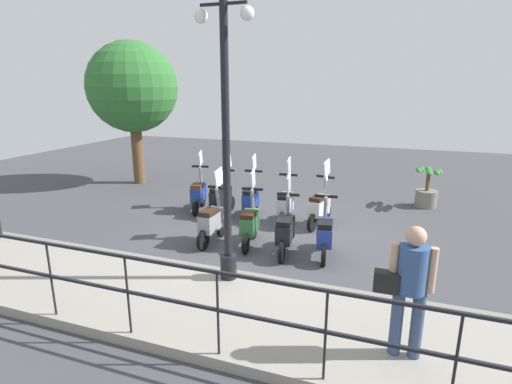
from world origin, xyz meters
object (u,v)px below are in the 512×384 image
scooter_near_1 (285,230)px  scooter_near_3 (212,221)px  tree_large (133,88)px  scooter_near_2 (250,223)px  pedestrian_with_bag (409,282)px  scooter_far_0 (320,206)px  scooter_near_0 (324,233)px  scooter_far_4 (199,193)px  potted_palm (427,191)px  scooter_far_1 (286,204)px  scooter_far_2 (251,199)px  scooter_far_3 (221,197)px  lamp_post_near (226,157)px

scooter_near_1 → scooter_near_3: same height
tree_large → scooter_near_2: bearing=-125.3°
scooter_near_1 → scooter_near_2: same height
pedestrian_with_bag → scooter_far_0: bearing=21.7°
pedestrian_with_bag → scooter_near_1: bearing=38.4°
scooter_near_0 → scooter_far_4: (1.78, 3.60, 0.00)m
potted_palm → scooter_near_0: size_ratio=0.69×
potted_palm → scooter_far_0: (-2.51, 2.42, 0.04)m
pedestrian_with_bag → scooter_far_1: (4.36, 2.63, -0.60)m
scooter_far_2 → scooter_far_3: same height
scooter_near_1 → scooter_far_0: 1.82m
lamp_post_near → scooter_near_0: size_ratio=2.92×
scooter_near_1 → scooter_far_3: size_ratio=1.00×
lamp_post_near → potted_palm: bearing=-29.1°
scooter_near_0 → scooter_far_1: bearing=27.5°
potted_palm → scooter_far_2: (-2.47, 4.13, 0.04)m
scooter_near_1 → scooter_near_3: 1.58m
potted_palm → scooter_far_3: 5.52m
tree_large → scooter_near_2: (-3.83, -5.41, -2.62)m
scooter_far_0 → scooter_near_0: bearing=-154.3°
scooter_far_3 → scooter_near_2: bearing=-133.2°
pedestrian_with_bag → scooter_far_0: pedestrian_with_bag is taller
lamp_post_near → potted_palm: size_ratio=4.25×
tree_large → pedestrian_with_bag: bearing=-128.4°
scooter_far_2 → scooter_far_4: size_ratio=1.00×
lamp_post_near → scooter_far_1: lamp_post_near is taller
potted_palm → scooter_near_2: 5.44m
lamp_post_near → scooter_far_4: 4.50m
pedestrian_with_bag → scooter_far_2: (4.47, 3.55, -0.60)m
tree_large → scooter_far_2: size_ratio=2.96×
potted_palm → scooter_near_1: bearing=147.5°
scooter_near_3 → scooter_far_0: size_ratio=1.00×
tree_large → scooter_far_1: 6.71m
scooter_near_2 → scooter_far_1: same height
scooter_far_3 → scooter_far_0: bearing=-82.7°
scooter_far_1 → scooter_near_1: bearing=-168.7°
scooter_near_3 → scooter_far_3: same height
lamp_post_near → scooter_far_4: size_ratio=2.92×
scooter_near_2 → scooter_far_2: 1.76m
lamp_post_near → potted_palm: 6.92m
scooter_near_0 → scooter_near_3: 2.31m
scooter_near_3 → scooter_far_2: (1.79, -0.19, 0.00)m
tree_large → scooter_far_4: (-2.10, -3.34, -2.62)m
scooter_near_0 → scooter_near_3: size_ratio=1.00×
scooter_far_1 → scooter_far_4: 2.40m
scooter_near_1 → tree_large: bearing=50.7°
scooter_far_0 → scooter_far_3: size_ratio=1.00×
tree_large → scooter_near_2: tree_large is taller
scooter_far_3 → scooter_far_2: bearing=-77.1°
scooter_near_1 → scooter_far_1: 1.78m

